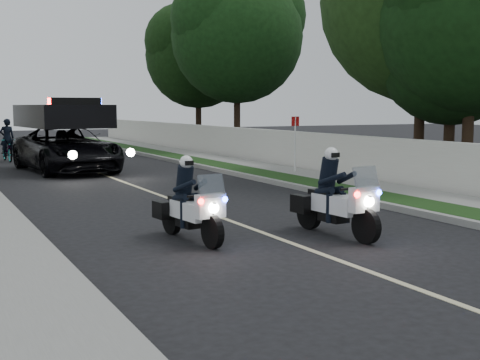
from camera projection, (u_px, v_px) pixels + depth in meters
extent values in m
plane|color=black|center=(365.00, 270.00, 9.67)|extent=(120.00, 120.00, 0.00)
cube|color=gray|center=(272.00, 181.00, 20.36)|extent=(0.20, 60.00, 0.15)
cube|color=#193814|center=(291.00, 180.00, 20.67)|extent=(1.20, 60.00, 0.16)
cube|color=gray|center=(324.00, 178.00, 21.26)|extent=(1.40, 60.00, 0.16)
cube|color=beige|center=(349.00, 157.00, 21.63)|extent=(0.22, 60.00, 1.50)
cube|color=gray|center=(0.00, 198.00, 16.67)|extent=(0.20, 60.00, 0.15)
cube|color=#BFB78C|center=(150.00, 191.00, 18.52)|extent=(0.12, 50.00, 0.01)
imported|color=black|center=(68.00, 171.00, 24.20)|extent=(3.39, 6.35, 2.97)
imported|color=black|center=(8.00, 161.00, 28.62)|extent=(0.79, 1.96, 1.00)
imported|color=black|center=(8.00, 161.00, 28.62)|extent=(0.63, 0.43, 1.71)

